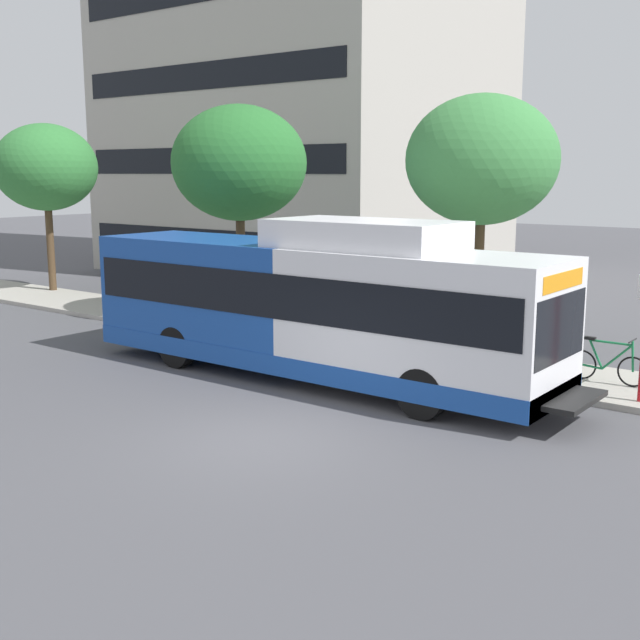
# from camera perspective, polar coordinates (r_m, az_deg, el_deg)

# --- Properties ---
(ground_plane) EXTENTS (120.00, 120.00, 0.00)m
(ground_plane) POSITION_cam_1_polar(r_m,az_deg,el_deg) (20.31, -21.17, -3.47)
(ground_plane) COLOR #4C4C51
(sidewalk_curb) EXTENTS (3.00, 56.00, 0.14)m
(sidewalk_curb) POSITION_cam_1_polar(r_m,az_deg,el_deg) (23.22, -3.66, -0.91)
(sidewalk_curb) COLOR #A8A399
(sidewalk_curb) RESTS_ON ground
(transit_bus) EXTENTS (2.58, 12.25, 3.65)m
(transit_bus) POSITION_cam_1_polar(r_m,az_deg,el_deg) (18.01, -0.52, 1.08)
(transit_bus) COLOR white
(transit_bus) RESTS_ON ground
(bicycle_parked) EXTENTS (0.52, 1.76, 1.02)m
(bicycle_parked) POSITION_cam_1_polar(r_m,az_deg,el_deg) (18.42, 19.74, -2.96)
(bicycle_parked) COLOR black
(bicycle_parked) RESTS_ON sidewalk_curb
(street_tree_near_stop) EXTENTS (3.74, 3.74, 6.39)m
(street_tree_near_stop) POSITION_cam_1_polar(r_m,az_deg,el_deg) (20.40, 11.42, 11.04)
(street_tree_near_stop) COLOR #4C3823
(street_tree_near_stop) RESTS_ON sidewalk_curb
(street_tree_mid_block) EXTENTS (4.12, 4.12, 6.53)m
(street_tree_mid_block) POSITION_cam_1_polar(r_m,az_deg,el_deg) (24.96, -5.76, 11.01)
(street_tree_mid_block) COLOR #4C3823
(street_tree_mid_block) RESTS_ON sidewalk_curb
(street_tree_far_block) EXTENTS (3.84, 3.84, 6.32)m
(street_tree_far_block) POSITION_cam_1_polar(r_m,az_deg,el_deg) (32.53, -18.91, 10.20)
(street_tree_far_block) COLOR #4C3823
(street_tree_far_block) RESTS_ON sidewalk_curb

